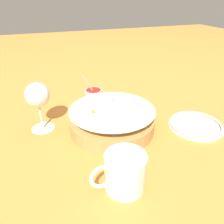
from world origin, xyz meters
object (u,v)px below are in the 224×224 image
Objects in this scene: beer_mug at (124,173)px; side_plate at (196,125)px; wine_glass at (38,97)px; food_basket at (112,121)px; sauce_cup at (94,94)px.

beer_mug is 0.35m from side_plate.
wine_glass is 0.51m from side_plate.
food_basket reaches higher than side_plate.
sauce_cup is at bearing -91.34° from food_basket.
beer_mug reaches higher than side_plate.
wine_glass is (0.21, 0.15, 0.09)m from sauce_cup.
sauce_cup is 0.47m from beer_mug.
sauce_cup reaches higher than side_plate.
wine_glass is at bearing -63.93° from beer_mug.
sauce_cup reaches higher than food_basket.
wine_glass is 1.23× the size of beer_mug.
beer_mug is at bearing 116.07° from wine_glass.
wine_glass is at bearing 34.91° from sauce_cup.
beer_mug is at bearing 76.64° from food_basket.
food_basket is 1.53× the size of side_plate.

